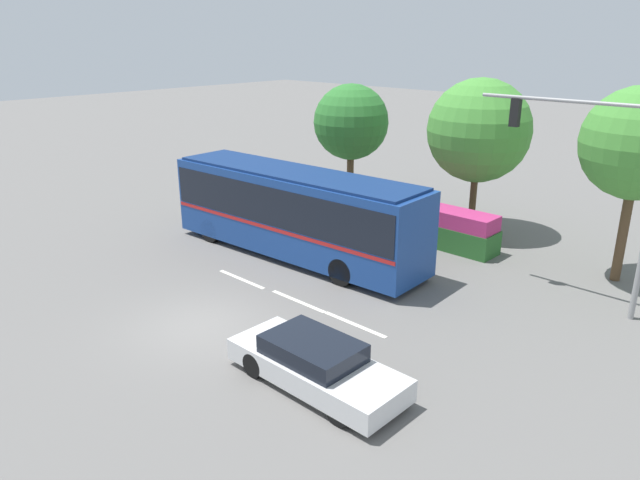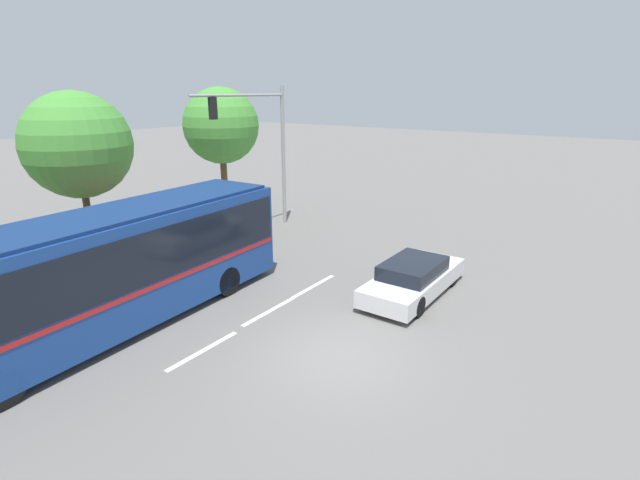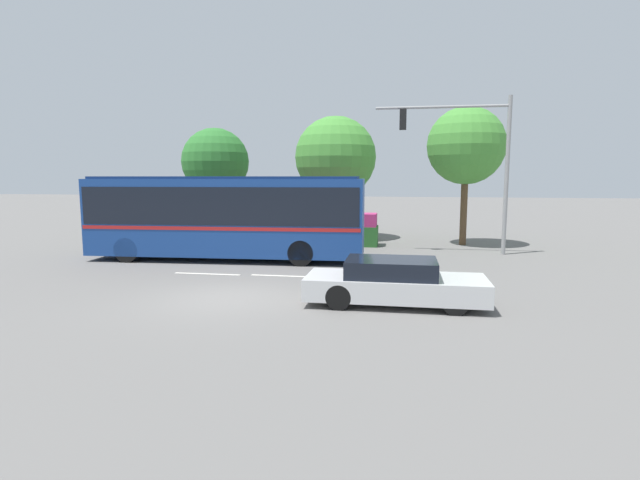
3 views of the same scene
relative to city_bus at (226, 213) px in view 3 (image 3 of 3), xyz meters
name	(u,v)px [view 3 (image 3 of 3)]	position (x,y,z in m)	size (l,w,h in m)	color
ground_plane	(225,298)	(2.20, -6.19, -1.94)	(140.00, 140.00, 0.00)	slate
city_bus	(226,213)	(0.00, 0.00, 0.00)	(11.34, 3.11, 3.42)	navy
sedan_foreground	(394,283)	(6.95, -6.08, -1.35)	(4.80, 1.83, 1.23)	silver
traffic_light_pole	(474,151)	(10.15, 3.28, 2.57)	(5.78, 0.24, 6.84)	gray
flowering_hedge	(311,229)	(2.60, 5.03, -1.16)	(6.68, 1.29, 1.60)	#286028
street_tree_left	(215,162)	(-3.21, 7.08, 2.26)	(3.71, 3.71, 6.08)	brown
street_tree_centre	(336,157)	(3.47, 7.62, 2.50)	(4.40, 4.40, 6.65)	brown
street_tree_right	(466,146)	(10.14, 6.14, 2.95)	(3.80, 3.80, 6.82)	brown
lane_stripe_near	(207,274)	(0.37, -3.06, -1.94)	(2.40, 0.16, 0.01)	silver
lane_stripe_mid	(355,278)	(5.58, -2.93, -1.94)	(2.40, 0.16, 0.01)	silver
lane_stripe_far	(285,276)	(3.16, -2.96, -1.94)	(2.40, 0.16, 0.01)	silver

